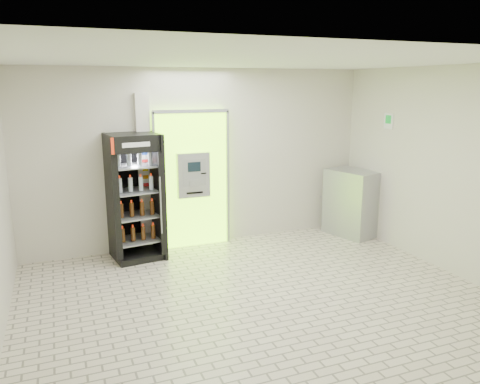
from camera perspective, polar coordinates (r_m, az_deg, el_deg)
ground at (r=6.22m, az=2.46°, el=-13.03°), size 6.00×6.00×0.00m
room_shell at (r=5.66m, az=2.64°, el=3.99°), size 6.00×6.00×6.00m
atm_assembly at (r=7.95m, az=-5.88°, el=1.63°), size 1.30×0.24×2.33m
pillar at (r=7.79m, az=-11.51°, el=2.17°), size 0.22×0.11×2.60m
beverage_cooler at (r=7.55m, az=-12.64°, el=-0.89°), size 0.84×0.78×1.99m
steel_cabinet at (r=8.85m, az=13.47°, el=-1.28°), size 0.84×1.04×1.21m
exit_sign at (r=8.39m, az=17.67°, el=8.24°), size 0.02×0.22×0.26m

